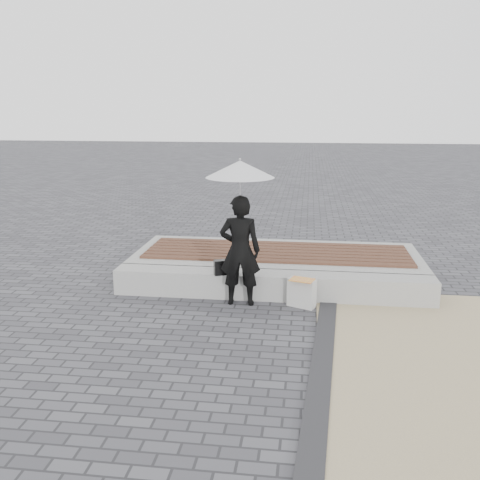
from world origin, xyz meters
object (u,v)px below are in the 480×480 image
object	(u,v)px
handbag	(225,267)
woman	(240,251)
seating_ledge	(272,285)
canvas_tote	(302,293)
parasol	(240,169)

from	to	relation	value
handbag	woman	bearing A→B (deg)	-55.75
seating_ledge	handbag	world-z (taller)	handbag
canvas_tote	parasol	bearing A→B (deg)	-155.89
parasol	handbag	size ratio (longest dim) A/B	3.88
woman	handbag	bearing A→B (deg)	-36.50
woman	handbag	size ratio (longest dim) A/B	5.09
woman	canvas_tote	world-z (taller)	woman
woman	parasol	bearing A→B (deg)	180.00
seating_ledge	woman	distance (m)	0.86
seating_ledge	canvas_tote	size ratio (longest dim) A/B	11.54
seating_ledge	handbag	distance (m)	0.80
woman	handbag	world-z (taller)	woman
woman	canvas_tote	size ratio (longest dim) A/B	3.86
seating_ledge	canvas_tote	xyz separation A→B (m)	(0.47, -0.35, 0.02)
woman	handbag	xyz separation A→B (m)	(-0.26, 0.18, -0.32)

